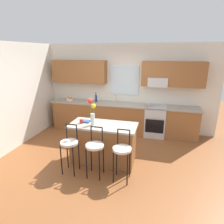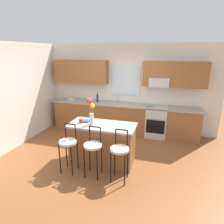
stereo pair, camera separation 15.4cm
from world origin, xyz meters
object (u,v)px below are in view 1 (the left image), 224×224
at_px(cookbook, 86,121).
at_px(fruit_bowl_oranges, 70,99).
at_px(flower_vase, 92,111).
at_px(bottle_olive_oil, 96,98).
at_px(oven_range, 155,121).
at_px(bar_stool_middle, 95,148).
at_px(kitchen_island, 103,143).
at_px(bar_stool_far, 122,151).
at_px(bar_stool_near, 70,145).
at_px(mug_ceramic, 81,121).

height_order(cookbook, fruit_bowl_oranges, fruit_bowl_oranges).
relative_size(flower_vase, bottle_olive_oil, 1.93).
distance_m(oven_range, cookbook, 2.37).
bearing_deg(bar_stool_middle, kitchen_island, 90.00).
xyz_separation_m(bar_stool_middle, bar_stool_far, (0.55, 0.00, 0.00)).
xyz_separation_m(kitchen_island, bottle_olive_oil, (-0.80, 1.85, 0.58)).
xyz_separation_m(oven_range, bottle_olive_oil, (-1.87, 0.02, 0.58)).
bearing_deg(kitchen_island, bar_stool_far, -45.50).
height_order(kitchen_island, bar_stool_near, bar_stool_near).
bearing_deg(flower_vase, bottle_olive_oil, 106.83).
bearing_deg(cookbook, fruit_bowl_oranges, 125.66).
bearing_deg(bottle_olive_oil, mug_ceramic, -80.90).
distance_m(bar_stool_far, fruit_bowl_oranges, 3.33).
bearing_deg(bar_stool_near, cookbook, 79.66).
height_order(kitchen_island, cookbook, cookbook).
relative_size(bar_stool_near, bottle_olive_oil, 3.37).
relative_size(bar_stool_near, bar_stool_far, 1.00).
bearing_deg(bar_stool_near, flower_vase, 55.03).
relative_size(oven_range, mug_ceramic, 10.22).
relative_size(bar_stool_middle, cookbook, 5.21).
xyz_separation_m(bar_stool_far, cookbook, (-0.99, 0.62, 0.30)).
xyz_separation_m(oven_range, fruit_bowl_oranges, (-2.79, 0.02, 0.50)).
xyz_separation_m(bar_stool_far, bottle_olive_oil, (-1.35, 2.41, 0.41)).
height_order(bar_stool_middle, bar_stool_far, same).
height_order(oven_range, bottle_olive_oil, bottle_olive_oil).
relative_size(bar_stool_far, flower_vase, 1.75).
height_order(fruit_bowl_oranges, bottle_olive_oil, bottle_olive_oil).
distance_m(bar_stool_near, bar_stool_middle, 0.55).
xyz_separation_m(bar_stool_middle, cookbook, (-0.44, 0.62, 0.30)).
distance_m(mug_ceramic, cookbook, 0.12).
relative_size(bar_stool_middle, bottle_olive_oil, 3.37).
relative_size(bar_stool_middle, fruit_bowl_oranges, 4.34).
distance_m(bar_stool_far, mug_ceramic, 1.22).
distance_m(oven_range, bar_stool_middle, 2.62).
bearing_deg(cookbook, bar_stool_near, -100.34).
relative_size(bar_stool_near, cookbook, 5.21).
bearing_deg(mug_ceramic, kitchen_island, 4.26).
xyz_separation_m(bar_stool_near, bar_stool_middle, (0.55, 0.00, 0.00)).
xyz_separation_m(bar_stool_middle, bottle_olive_oil, (-0.80, 2.41, 0.41)).
distance_m(bar_stool_far, bottle_olive_oil, 2.79).
distance_m(kitchen_island, bar_stool_middle, 0.59).
bearing_deg(bottle_olive_oil, kitchen_island, -66.67).
bearing_deg(flower_vase, mug_ceramic, 171.33).
height_order(kitchen_island, bar_stool_middle, bar_stool_middle).
bearing_deg(fruit_bowl_oranges, oven_range, -0.51).
xyz_separation_m(kitchen_island, cookbook, (-0.44, 0.06, 0.47)).
relative_size(bar_stool_middle, mug_ceramic, 11.58).
bearing_deg(flower_vase, bar_stool_middle, -65.91).
bearing_deg(flower_vase, fruit_bowl_oranges, 127.94).
distance_m(kitchen_island, bottle_olive_oil, 2.10).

